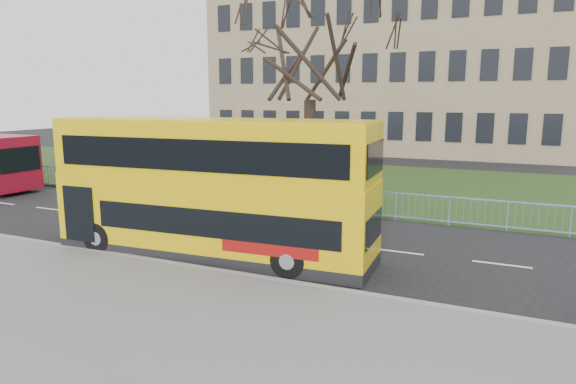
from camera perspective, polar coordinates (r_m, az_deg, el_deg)
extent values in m
plane|color=black|center=(15.06, -1.35, -7.81)|extent=(120.00, 120.00, 0.00)
cube|color=slate|center=(9.90, -19.50, -18.31)|extent=(80.00, 10.50, 0.12)
cube|color=gray|center=(13.73, -4.20, -9.37)|extent=(80.00, 0.20, 0.14)
cube|color=#203D16|center=(28.26, 11.32, 0.75)|extent=(80.00, 15.40, 0.08)
cube|color=#847154|center=(49.22, 11.46, 12.95)|extent=(30.00, 15.00, 14.00)
cube|color=#E2B909|center=(15.53, -8.32, -2.62)|extent=(9.80, 2.86, 1.80)
cube|color=#E2B909|center=(15.33, -8.42, 1.22)|extent=(9.80, 2.86, 0.31)
cube|color=#E2B909|center=(15.20, -8.52, 4.80)|extent=(9.75, 2.81, 1.61)
cube|color=black|center=(14.26, -8.66, -3.52)|extent=(7.46, 0.47, 0.78)
cube|color=black|center=(14.23, -10.77, 4.02)|extent=(8.90, 0.56, 0.88)
cylinder|color=black|center=(16.86, -20.36, -4.77)|extent=(0.97, 0.31, 0.96)
cylinder|color=black|center=(13.66, 0.03, -7.63)|extent=(0.97, 0.31, 0.96)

